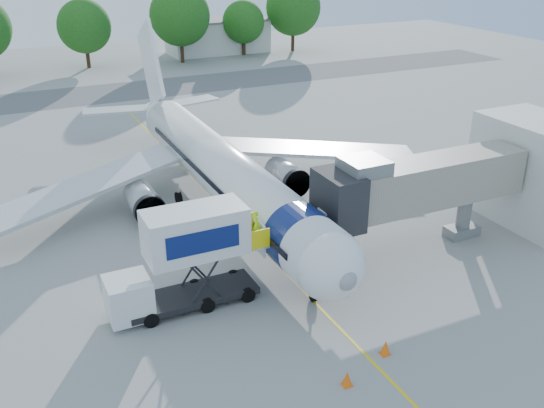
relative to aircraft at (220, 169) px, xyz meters
name	(u,v)px	position (x,y,z in m)	size (l,w,h in m)	color
ground	(244,230)	(0.00, -4.12, -2.95)	(160.00, 160.00, 0.00)	gray
guidance_line	(244,230)	(0.00, -4.12, -2.94)	(0.15, 70.00, 0.01)	yellow
taxiway_strip	(110,93)	(0.00, 37.88, -2.94)	(120.00, 10.00, 0.01)	#59595B
aircraft	(220,169)	(0.00, 0.00, 0.00)	(34.17, 37.73, 11.35)	white
jet_bridge	(411,186)	(7.99, -11.12, 1.39)	(13.90, 3.20, 6.60)	#A2988B
terminal_stub	(537,172)	(18.50, -11.12, 0.55)	(5.00, 8.00, 7.00)	silver
catering_hiloader	(184,260)	(-6.27, -11.12, -0.19)	(8.50, 2.44, 5.50)	black
safety_cone_a	(385,348)	(0.86, -19.05, -2.58)	(0.48, 0.48, 0.76)	#FF5E0D
safety_cone_b	(347,379)	(-1.92, -20.11, -2.59)	(0.46, 0.46, 0.74)	#FF5E0D
outbuilding_right	(218,36)	(22.00, 57.88, -0.29)	(16.40, 7.40, 5.30)	silver
tree_d	(84,26)	(0.44, 54.62, 2.94)	(7.61, 7.61, 9.70)	#382314
tree_e	(180,15)	(14.03, 52.28, 3.98)	(8.95, 8.95, 11.42)	#382314
tree_f	(243,22)	(24.96, 54.01, 2.22)	(6.69, 6.69, 8.52)	#382314
tree_g	(293,8)	(33.86, 54.03, 3.97)	(8.94, 8.94, 11.40)	#382314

